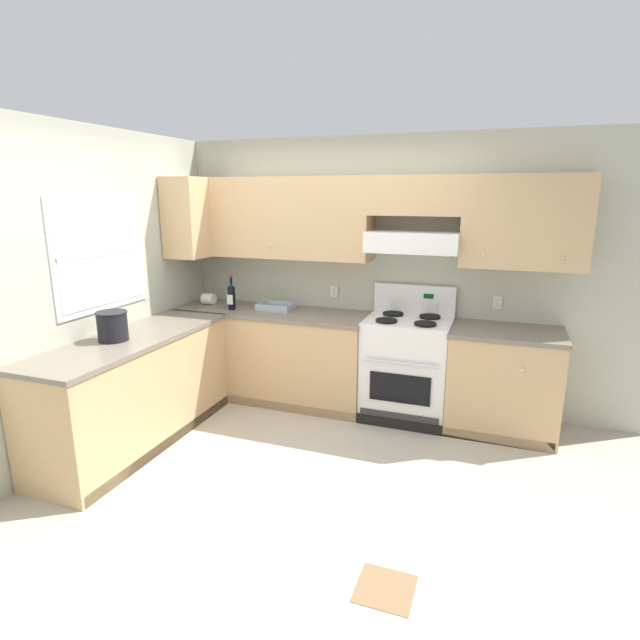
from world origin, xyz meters
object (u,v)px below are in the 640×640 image
(stove, at_px, (406,367))
(paper_towel_roll, at_px, (209,299))
(bucket, at_px, (112,325))
(bowl, at_px, (276,307))
(wine_bottle, at_px, (232,296))

(stove, xyz_separation_m, paper_towel_roll, (-2.09, 0.03, 0.49))
(paper_towel_roll, bearing_deg, bucket, -88.85)
(bowl, relative_size, bucket, 1.43)
(bucket, bearing_deg, paper_towel_roll, 91.15)
(stove, relative_size, paper_towel_roll, 9.37)
(stove, distance_m, paper_towel_roll, 2.14)
(bucket, xyz_separation_m, paper_towel_roll, (-0.03, 1.41, -0.06))
(paper_towel_roll, bearing_deg, wine_bottle, -19.73)
(wine_bottle, xyz_separation_m, paper_towel_roll, (-0.34, 0.12, -0.08))
(bowl, distance_m, paper_towel_roll, 0.76)
(bowl, distance_m, bucket, 1.61)
(bowl, bearing_deg, stove, -2.17)
(wine_bottle, bearing_deg, stove, 3.21)
(stove, distance_m, bowl, 1.41)
(stove, xyz_separation_m, wine_bottle, (-1.74, -0.10, 0.57))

